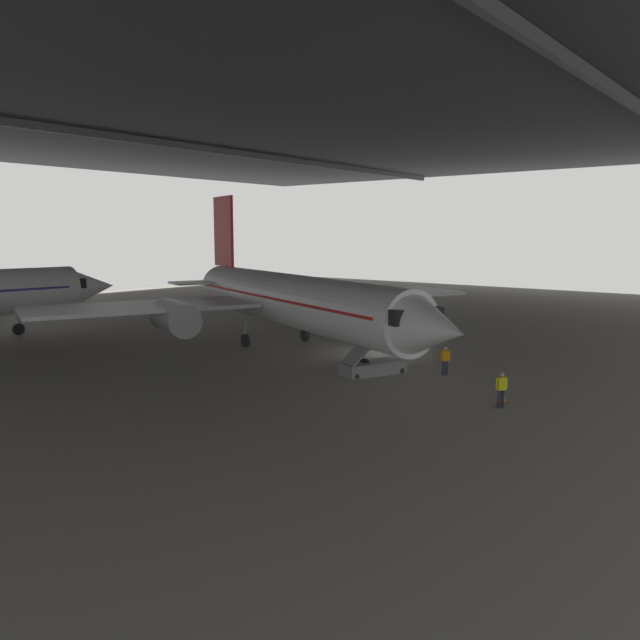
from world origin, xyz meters
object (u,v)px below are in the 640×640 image
(boarding_stairs, at_px, (373,361))
(crew_worker_by_stairs, at_px, (445,359))
(baggage_tug, at_px, (294,320))
(crew_worker_near_nose, at_px, (501,388))
(traffic_cone_orange, at_px, (503,397))
(airplane_main, at_px, (288,300))

(boarding_stairs, xyz_separation_m, crew_worker_by_stairs, (2.17, -3.32, 0.20))
(crew_worker_by_stairs, bearing_deg, baggage_tug, 64.74)
(boarding_stairs, relative_size, crew_worker_near_nose, 2.81)
(traffic_cone_orange, bearing_deg, airplane_main, 75.74)
(crew_worker_near_nose, relative_size, crew_worker_by_stairs, 0.99)
(airplane_main, distance_m, crew_worker_near_nose, 18.44)
(traffic_cone_orange, bearing_deg, crew_worker_near_nose, -163.62)
(crew_worker_near_nose, xyz_separation_m, traffic_cone_orange, (0.81, 0.24, -0.63))
(traffic_cone_orange, bearing_deg, crew_worker_by_stairs, 53.88)
(baggage_tug, bearing_deg, traffic_cone_orange, -117.67)
(crew_worker_by_stairs, bearing_deg, traffic_cone_orange, -126.12)
(boarding_stairs, xyz_separation_m, baggage_tug, (11.15, 15.72, -0.19))
(crew_worker_near_nose, distance_m, traffic_cone_orange, 1.05)
(airplane_main, relative_size, crew_worker_by_stairs, 20.38)
(airplane_main, bearing_deg, traffic_cone_orange, -104.26)
(airplane_main, xyz_separation_m, baggage_tug, (8.14, 6.61, -2.82))
(crew_worker_by_stairs, height_order, baggage_tug, crew_worker_by_stairs)
(traffic_cone_orange, bearing_deg, boarding_stairs, 80.45)
(boarding_stairs, distance_m, traffic_cone_orange, 8.30)
(boarding_stairs, height_order, crew_worker_near_nose, boarding_stairs)
(crew_worker_near_nose, distance_m, crew_worker_by_stairs, 6.71)
(boarding_stairs, distance_m, crew_worker_by_stairs, 3.97)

